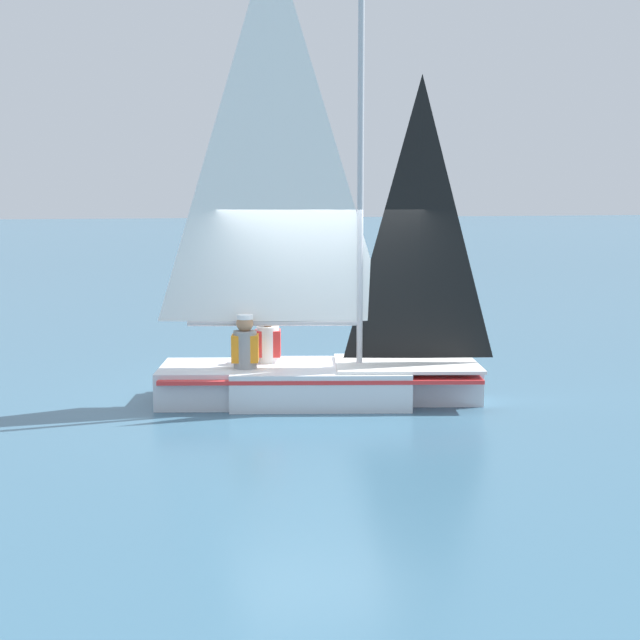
{
  "coord_description": "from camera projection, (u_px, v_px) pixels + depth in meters",
  "views": [
    {
      "loc": [
        -4.19,
        -10.66,
        2.6
      ],
      "look_at": [
        0.0,
        0.0,
        1.07
      ],
      "focal_mm": 50.0,
      "sensor_mm": 36.0,
      "label": 1
    }
  ],
  "objects": [
    {
      "name": "sailboat_main",
      "position": [
        316.0,
        334.0,
        11.58
      ],
      "size": [
        4.33,
        2.78,
        6.05
      ],
      "rotation": [
        0.0,
        0.0,
        5.93
      ],
      "color": "silver",
      "rests_on": "ground_plane"
    },
    {
      "name": "ground_plane",
      "position": [
        320.0,
        401.0,
        11.7
      ],
      "size": [
        260.0,
        260.0,
        0.0
      ],
      "primitive_type": "plane",
      "color": "#38607A"
    },
    {
      "name": "sailor_helm",
      "position": [
        268.0,
        351.0,
        11.86
      ],
      "size": [
        0.41,
        0.39,
        1.16
      ],
      "rotation": [
        0.0,
        0.0,
        5.93
      ],
      "color": "black",
      "rests_on": "ground_plane"
    },
    {
      "name": "sailor_crew",
      "position": [
        245.0,
        356.0,
        11.44
      ],
      "size": [
        0.41,
        0.39,
        1.16
      ],
      "rotation": [
        0.0,
        0.0,
        5.93
      ],
      "color": "black",
      "rests_on": "ground_plane"
    }
  ]
}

